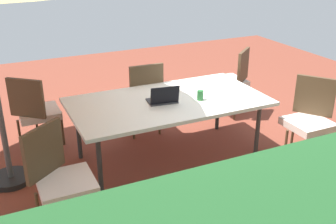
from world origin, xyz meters
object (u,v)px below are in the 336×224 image
at_px(chair_southeast, 36,110).
at_px(dining_table, 168,104).
at_px(chair_south, 143,94).
at_px(chair_northeast, 60,176).
at_px(cup, 200,95).
at_px(chair_northwest, 310,117).
at_px(chair_southwest, 232,78).
at_px(laptop, 163,99).

bearing_deg(chair_southeast, dining_table, -170.26).
relative_size(dining_table, chair_south, 2.23).
distance_m(chair_northeast, cup, 1.83).
xyz_separation_m(dining_table, chair_northwest, (-1.42, 0.73, -0.14)).
bearing_deg(chair_southwest, chair_northeast, -9.97).
bearing_deg(chair_northeast, chair_southwest, -8.57).
bearing_deg(chair_northeast, chair_northwest, -37.25).
height_order(chair_northeast, chair_northwest, same).
bearing_deg(chair_southwest, chair_northwest, 51.30).
relative_size(chair_northeast, chair_northwest, 1.00).
relative_size(dining_table, chair_southwest, 2.23).
relative_size(chair_southwest, chair_southeast, 1.00).
relative_size(chair_south, cup, 8.74).
relative_size(dining_table, laptop, 6.24).
bearing_deg(dining_table, chair_southeast, -30.35).
height_order(chair_southwest, cup, chair_southwest).
bearing_deg(chair_northwest, chair_south, -172.79).
distance_m(chair_northwest, chair_southeast, 3.15).
bearing_deg(chair_northwest, laptop, -150.88).
bearing_deg(chair_south, chair_northeast, 49.90).
bearing_deg(chair_northeast, cup, -17.99).
height_order(chair_south, chair_northeast, same).
xyz_separation_m(chair_northwest, laptop, (1.50, -0.67, 0.23)).
height_order(chair_southwest, chair_northeast, same).
height_order(chair_south, chair_northwest, same).
bearing_deg(laptop, chair_northeast, 37.00).
relative_size(chair_southwest, chair_northwest, 1.00).
distance_m(dining_table, laptop, 0.14).
height_order(chair_southeast, laptop, chair_southeast).
distance_m(chair_southeast, cup, 1.93).
height_order(chair_south, chair_southwest, same).
bearing_deg(chair_southwest, cup, 2.02).
relative_size(chair_southwest, cup, 8.74).
relative_size(chair_southwest, chair_northeast, 1.00).
height_order(chair_northwest, chair_southeast, same).
relative_size(dining_table, cup, 19.45).
height_order(chair_northwest, laptop, chair_northwest).
bearing_deg(chair_northeast, chair_southeast, 50.54).
relative_size(chair_south, laptop, 2.80).
xyz_separation_m(chair_northeast, chair_southeast, (-0.03, -1.57, 0.00)).
xyz_separation_m(dining_table, laptop, (0.09, 0.06, 0.09)).
bearing_deg(chair_southeast, chair_northwest, -168.68).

